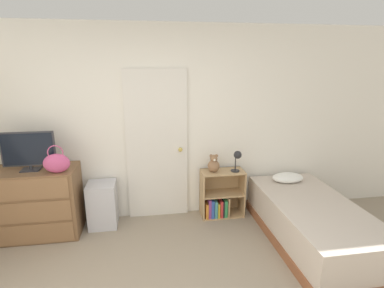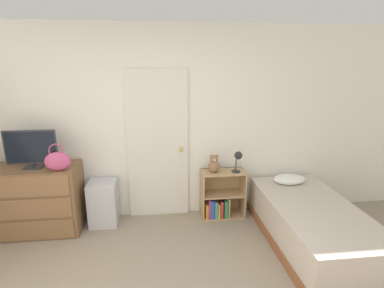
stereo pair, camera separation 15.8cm
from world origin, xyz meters
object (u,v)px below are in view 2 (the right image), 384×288
object	(u,v)px
handbag	(58,161)
desk_lamp	(238,158)
bed	(312,225)
tv	(31,148)
teddy_bear	(214,165)
storage_bin	(103,203)
dresser	(38,199)
bookshelf	(220,199)

from	to	relation	value
handbag	desk_lamp	size ratio (longest dim) A/B	1.13
bed	tv	bearing A→B (deg)	168.56
teddy_bear	tv	bearing A→B (deg)	-176.53
bed	storage_bin	bearing A→B (deg)	162.87
handbag	storage_bin	size ratio (longest dim) A/B	0.56
handbag	bed	distance (m)	3.04
dresser	tv	bearing A→B (deg)	-52.99
storage_bin	desk_lamp	distance (m)	1.87
handbag	storage_bin	distance (m)	0.84
bookshelf	tv	bearing A→B (deg)	-176.65
handbag	dresser	bearing A→B (deg)	155.80
bookshelf	bed	bearing A→B (deg)	-40.53
bookshelf	storage_bin	bearing A→B (deg)	-179.05
bed	desk_lamp	bearing A→B (deg)	133.32
tv	teddy_bear	distance (m)	2.26
tv	handbag	size ratio (longest dim) A/B	1.81
handbag	bed	size ratio (longest dim) A/B	0.17
dresser	bookshelf	world-z (taller)	dresser
desk_lamp	dresser	bearing A→B (deg)	-178.43
handbag	desk_lamp	world-z (taller)	handbag
handbag	teddy_bear	distance (m)	1.93
storage_bin	bookshelf	bearing A→B (deg)	0.95
handbag	desk_lamp	bearing A→B (deg)	5.84
storage_bin	bed	size ratio (longest dim) A/B	0.31
bookshelf	teddy_bear	size ratio (longest dim) A/B	2.68
desk_lamp	bed	xyz separation A→B (m)	(0.71, -0.75, -0.61)
storage_bin	teddy_bear	size ratio (longest dim) A/B	2.40
handbag	bed	bearing A→B (deg)	-10.17
storage_bin	tv	bearing A→B (deg)	-171.73
dresser	teddy_bear	bearing A→B (deg)	2.89
handbag	bookshelf	xyz separation A→B (m)	(1.99, 0.27, -0.72)
dresser	tv	world-z (taller)	tv
teddy_bear	desk_lamp	world-z (taller)	desk_lamp
bookshelf	desk_lamp	size ratio (longest dim) A/B	2.26
storage_bin	bed	world-z (taller)	bed
tv	storage_bin	world-z (taller)	tv
handbag	teddy_bear	world-z (taller)	handbag
teddy_bear	storage_bin	bearing A→B (deg)	-179.02
dresser	teddy_bear	distance (m)	2.27
dresser	desk_lamp	world-z (taller)	desk_lamp
handbag	teddy_bear	bearing A→B (deg)	8.07
teddy_bear	bed	size ratio (longest dim) A/B	0.13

